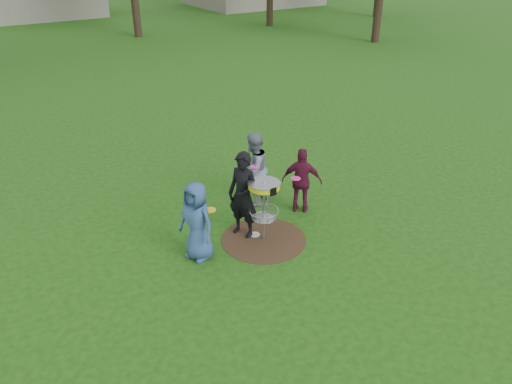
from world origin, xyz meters
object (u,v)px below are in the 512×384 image
player_grey (253,169)px  player_maroon (302,181)px  disc_golf_basket (264,197)px  player_blue (197,221)px  player_black (243,195)px

player_grey → player_maroon: 1.17m
disc_golf_basket → player_grey: bearing=65.3°
player_blue → player_black: 1.22m
player_blue → player_maroon: (2.82, 0.37, -0.04)m
player_blue → disc_golf_basket: player_blue is taller
player_black → disc_golf_basket: bearing=3.0°
player_grey → disc_golf_basket: 1.63m
player_maroon → player_black: bearing=47.9°
player_grey → disc_golf_basket: (-0.68, -1.48, 0.14)m
player_blue → disc_golf_basket: (1.42, -0.19, 0.20)m
player_grey → player_black: bearing=25.3°
player_black → disc_golf_basket: size_ratio=1.36×
player_grey → player_maroon: bearing=104.2°
player_maroon → disc_golf_basket: (-1.40, -0.56, 0.25)m
player_black → disc_golf_basket: (0.23, -0.43, 0.08)m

